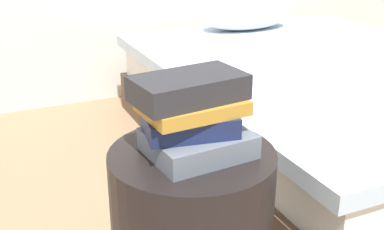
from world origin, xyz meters
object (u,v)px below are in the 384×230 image
book_navy (189,122)px  book_charcoal (188,87)px  bed (324,106)px  book_slate (198,143)px  book_ochre (192,106)px

book_navy → book_charcoal: book_charcoal is taller
bed → book_slate: 1.37m
book_navy → book_charcoal: (-0.00, -0.00, 0.09)m
book_charcoal → book_navy: bearing=52.5°
book_navy → book_charcoal: 0.09m
book_slate → book_ochre: (-0.01, 0.01, 0.10)m
book_navy → book_charcoal: size_ratio=0.83×
book_slate → book_ochre: bearing=128.5°
book_slate → book_navy: book_navy is taller
bed → book_navy: (-1.08, -0.78, 0.40)m
bed → book_slate: (-1.06, -0.79, 0.35)m
book_navy → book_ochre: bearing=-30.0°
book_charcoal → bed: bearing=29.0°
book_ochre → book_navy: bearing=136.7°
book_navy → book_slate: bearing=-34.1°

